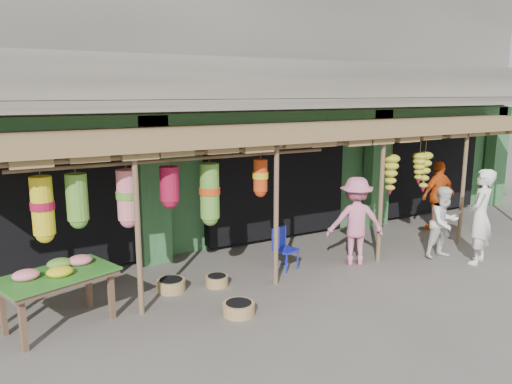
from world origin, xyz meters
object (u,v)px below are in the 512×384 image
flower_table (57,276)px  person_vendor (438,195)px  person_right (444,222)px  person_shopper (355,221)px  blue_chair (283,246)px  person_front (480,217)px

flower_table → person_vendor: size_ratio=1.04×
flower_table → person_right: bearing=-23.1°
flower_table → person_vendor: (9.18, 0.88, 0.10)m
person_shopper → person_vendor: bearing=-138.9°
blue_chair → person_right: size_ratio=0.54×
person_vendor → person_right: bearing=45.7°
blue_chair → person_shopper: person_shopper is taller
person_front → person_vendor: size_ratio=1.10×
flower_table → blue_chair: size_ratio=2.24×
flower_table → blue_chair: 4.28m
flower_table → person_shopper: size_ratio=1.02×
blue_chair → person_right: (3.28, -1.13, 0.30)m
flower_table → person_right: (7.53, -0.68, -0.02)m
blue_chair → person_right: person_right is taller
flower_table → person_shopper: bearing=-18.6°
flower_table → person_shopper: person_shopper is taller
person_vendor → person_shopper: (-3.53, -0.95, 0.01)m
person_right → flower_table: bearing=179.0°
person_front → person_shopper: (-2.21, 1.21, -0.08)m
person_right → person_shopper: bearing=166.0°
flower_table → blue_chair: (4.25, 0.44, -0.33)m
person_right → person_shopper: 1.98m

